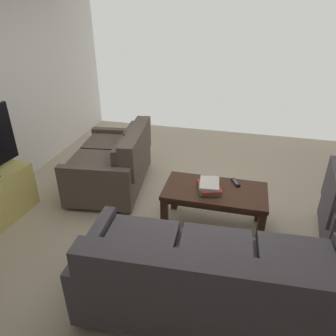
{
  "coord_description": "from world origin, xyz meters",
  "views": [
    {
      "loc": [
        -0.5,
        2.74,
        2.18
      ],
      "look_at": [
        0.14,
        0.17,
        0.79
      ],
      "focal_mm": 33.7,
      "sensor_mm": 36.0,
      "label": 1
    }
  ],
  "objects_px": {
    "coffee_table": "(215,196)",
    "book_stack": "(209,186)",
    "tv_remote": "(236,183)",
    "sofa_main": "(213,281)",
    "loveseat_near": "(114,162)"
  },
  "relations": [
    {
      "from": "tv_remote",
      "to": "sofa_main",
      "type": "bearing_deg",
      "value": 86.44
    },
    {
      "from": "sofa_main",
      "to": "coffee_table",
      "type": "relative_size",
      "value": 1.96
    },
    {
      "from": "sofa_main",
      "to": "coffee_table",
      "type": "height_order",
      "value": "sofa_main"
    },
    {
      "from": "sofa_main",
      "to": "loveseat_near",
      "type": "xyz_separation_m",
      "value": [
        1.47,
        -1.65,
        0.0
      ]
    },
    {
      "from": "sofa_main",
      "to": "book_stack",
      "type": "bearing_deg",
      "value": -80.55
    },
    {
      "from": "sofa_main",
      "to": "book_stack",
      "type": "height_order",
      "value": "sofa_main"
    },
    {
      "from": "loveseat_near",
      "to": "tv_remote",
      "type": "xyz_separation_m",
      "value": [
        -1.55,
        0.37,
        0.13
      ]
    },
    {
      "from": "sofa_main",
      "to": "book_stack",
      "type": "relative_size",
      "value": 6.25
    },
    {
      "from": "sofa_main",
      "to": "coffee_table",
      "type": "xyz_separation_m",
      "value": [
        0.12,
        -1.09,
        0.05
      ]
    },
    {
      "from": "loveseat_near",
      "to": "tv_remote",
      "type": "bearing_deg",
      "value": 166.42
    },
    {
      "from": "coffee_table",
      "to": "book_stack",
      "type": "height_order",
      "value": "book_stack"
    },
    {
      "from": "sofa_main",
      "to": "coffee_table",
      "type": "bearing_deg",
      "value": -83.94
    },
    {
      "from": "sofa_main",
      "to": "loveseat_near",
      "type": "relative_size",
      "value": 1.48
    },
    {
      "from": "sofa_main",
      "to": "tv_remote",
      "type": "height_order",
      "value": "sofa_main"
    },
    {
      "from": "book_stack",
      "to": "tv_remote",
      "type": "height_order",
      "value": "book_stack"
    }
  ]
}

